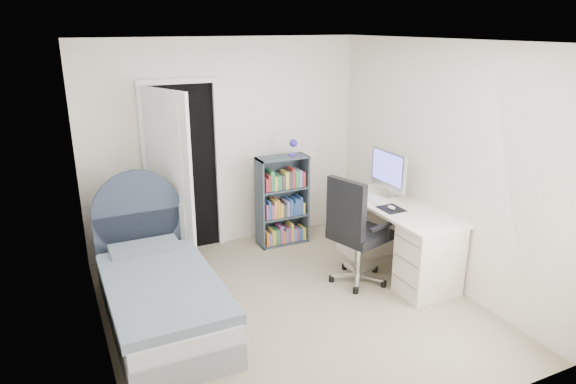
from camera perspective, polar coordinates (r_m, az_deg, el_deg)
name	(u,v)px	position (r m, az deg, el deg)	size (l,w,h in m)	color
room_shell	(291,185)	(4.62, 0.36, 0.75)	(3.50, 3.70, 2.60)	gray
door	(174,175)	(5.86, -12.55, 1.90)	(0.92, 0.78, 2.06)	black
bed	(160,292)	(4.97, -14.09, -10.75)	(0.95, 1.99, 1.22)	gray
nightstand	(129,236)	(6.07, -17.24, -4.68)	(0.37, 0.37, 0.55)	tan
floor_lamp	(183,215)	(5.80, -11.64, -2.57)	(0.22, 0.22, 1.51)	silver
bookcase	(283,203)	(6.34, -0.59, -1.24)	(0.62, 0.27, 1.32)	#3E4A54
desk	(395,235)	(5.78, 11.85, -4.72)	(0.63, 1.58, 1.30)	#F4E5CC
office_chair	(354,227)	(5.33, 7.39, -3.86)	(0.65, 0.67, 1.18)	silver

